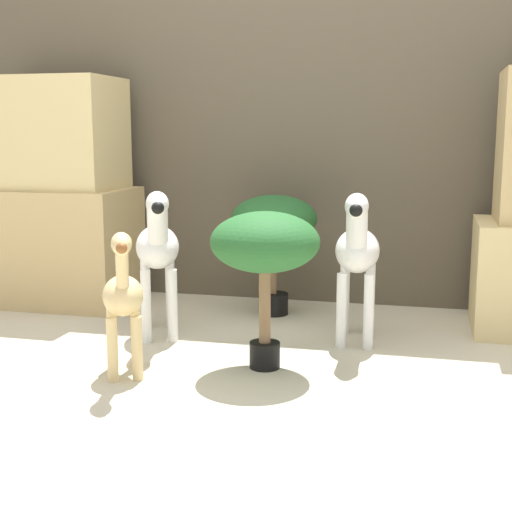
# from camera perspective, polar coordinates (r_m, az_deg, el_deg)

# --- Properties ---
(ground_plane) EXTENTS (14.00, 14.00, 0.00)m
(ground_plane) POSITION_cam_1_polar(r_m,az_deg,el_deg) (2.53, -1.95, -10.67)
(ground_plane) COLOR beige
(wall_back) EXTENTS (6.40, 0.08, 2.20)m
(wall_back) POSITION_cam_1_polar(r_m,az_deg,el_deg) (3.75, 3.96, 13.15)
(wall_back) COLOR brown
(wall_back) RESTS_ON ground_plane
(rock_pillar_left) EXTENTS (0.84, 0.51, 1.16)m
(rock_pillar_left) POSITION_cam_1_polar(r_m,az_deg,el_deg) (3.85, -16.14, 4.36)
(rock_pillar_left) COLOR tan
(rock_pillar_left) RESTS_ON ground_plane
(zebra_right) EXTENTS (0.21, 0.46, 0.65)m
(zebra_right) POSITION_cam_1_polar(r_m,az_deg,el_deg) (3.01, 8.10, 0.35)
(zebra_right) COLOR white
(zebra_right) RESTS_ON ground_plane
(zebra_left) EXTENTS (0.30, 0.46, 0.65)m
(zebra_left) POSITION_cam_1_polar(r_m,az_deg,el_deg) (3.09, -7.88, 0.63)
(zebra_left) COLOR white
(zebra_left) RESTS_ON ground_plane
(giraffe_figurine) EXTENTS (0.23, 0.33, 0.55)m
(giraffe_figurine) POSITION_cam_1_polar(r_m,az_deg,el_deg) (2.62, -10.59, -3.36)
(giraffe_figurine) COLOR #E0C184
(giraffe_figurine) RESTS_ON ground_plane
(potted_palm_front) EXTENTS (0.42, 0.42, 0.59)m
(potted_palm_front) POSITION_cam_1_polar(r_m,az_deg,el_deg) (3.44, 1.45, 2.63)
(potted_palm_front) COLOR black
(potted_palm_front) RESTS_ON ground_plane
(potted_palm_back) EXTENTS (0.41, 0.41, 0.60)m
(potted_palm_back) POSITION_cam_1_polar(r_m,az_deg,el_deg) (2.64, 0.72, 0.75)
(potted_palm_back) COLOR black
(potted_palm_back) RESTS_ON ground_plane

